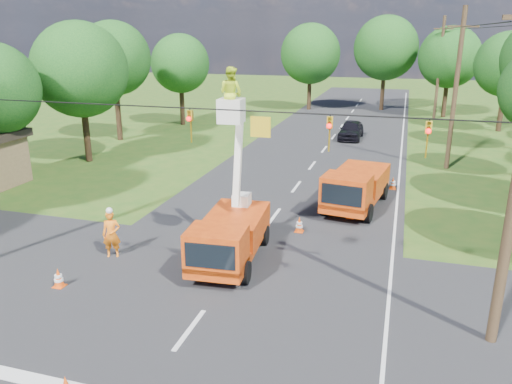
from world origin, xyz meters
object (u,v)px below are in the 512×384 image
(bucket_truck, at_px, (230,222))
(tree_far_c, at_px, (450,57))
(tree_left_e, at_px, (114,59))
(tree_far_b, at_px, (386,48))
(distant_car, at_px, (351,130))
(pole_right_far, at_px, (439,68))
(tree_far_a, at_px, (310,54))
(tree_right_e, at_px, (508,64))
(tree_left_f, at_px, (180,64))
(traffic_cone_2, at_px, (299,225))
(pole_right_mid, at_px, (456,89))
(traffic_cone_4, at_px, (59,278))
(tree_left_d, at_px, (80,70))
(traffic_cone_3, at_px, (351,211))
(second_truck, at_px, (356,187))
(ground_worker, at_px, (111,234))
(traffic_cone_7, at_px, (393,183))

(bucket_truck, bearing_deg, tree_far_c, 71.37)
(tree_left_e, relative_size, tree_far_b, 0.91)
(bucket_truck, relative_size, distant_car, 1.65)
(pole_right_far, xyz_separation_m, tree_far_a, (-13.50, 3.00, 1.08))
(tree_right_e, height_order, tree_far_b, tree_far_b)
(distant_car, height_order, tree_far_c, tree_far_c)
(bucket_truck, bearing_deg, tree_far_b, 80.94)
(tree_left_f, bearing_deg, tree_right_e, 9.92)
(traffic_cone_2, xyz_separation_m, tree_far_b, (1.46, 38.53, 6.45))
(pole_right_mid, bearing_deg, traffic_cone_4, -123.76)
(distant_car, relative_size, pole_right_mid, 0.44)
(tree_left_d, bearing_deg, tree_right_e, 34.78)
(bucket_truck, xyz_separation_m, tree_far_a, (-4.61, 40.19, 4.56))
(bucket_truck, bearing_deg, traffic_cone_3, 52.60)
(bucket_truck, height_order, tree_far_a, tree_far_a)
(second_truck, relative_size, tree_far_a, 0.64)
(traffic_cone_3, height_order, tree_far_b, tree_far_b)
(traffic_cone_3, height_order, tree_far_a, tree_far_a)
(pole_right_mid, relative_size, pole_right_far, 1.00)
(distant_car, height_order, traffic_cone_3, distant_car)
(tree_far_a, bearing_deg, tree_far_b, 14.04)
(traffic_cone_4, distance_m, tree_right_e, 41.03)
(tree_left_e, xyz_separation_m, tree_right_e, (30.60, 13.00, -0.68))
(tree_far_b, bearing_deg, ground_worker, -100.48)
(distant_car, height_order, pole_right_mid, pole_right_mid)
(ground_worker, bearing_deg, distant_car, 54.58)
(traffic_cone_2, height_order, tree_left_d, tree_left_d)
(tree_right_e, bearing_deg, tree_left_f, -170.08)
(distant_car, bearing_deg, traffic_cone_7, -73.25)
(traffic_cone_3, bearing_deg, tree_right_e, 68.54)
(bucket_truck, relative_size, tree_left_f, 0.87)
(tree_left_d, bearing_deg, traffic_cone_7, -2.27)
(traffic_cone_2, bearing_deg, tree_right_e, 66.74)
(traffic_cone_2, height_order, pole_right_far, pole_right_far)
(traffic_cone_4, bearing_deg, traffic_cone_7, 54.52)
(bucket_truck, distance_m, traffic_cone_3, 7.30)
(tree_left_e, bearing_deg, traffic_cone_2, -40.26)
(distant_car, relative_size, traffic_cone_7, 6.26)
(distant_car, bearing_deg, tree_far_b, 85.83)
(tree_right_e, bearing_deg, tree_left_e, -156.98)
(tree_far_c, bearing_deg, tree_left_f, -153.72)
(tree_right_e, distance_m, tree_far_a, 20.43)
(bucket_truck, relative_size, pole_right_mid, 0.73)
(second_truck, bearing_deg, traffic_cone_7, 74.14)
(ground_worker, xyz_separation_m, distant_car, (6.43, 25.82, -0.20))
(traffic_cone_2, xyz_separation_m, tree_left_e, (-18.34, 15.53, 6.13))
(distant_car, distance_m, traffic_cone_3, 18.98)
(tree_right_e, bearing_deg, tree_far_c, 121.56)
(tree_left_f, bearing_deg, traffic_cone_3, -49.11)
(tree_right_e, bearing_deg, traffic_cone_7, -112.25)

